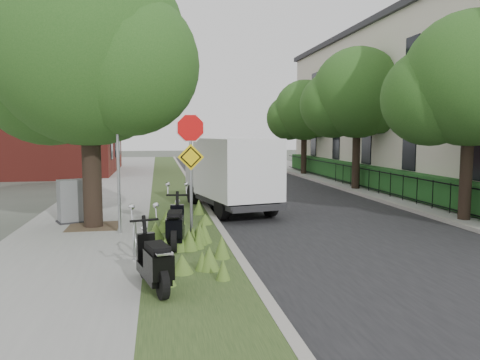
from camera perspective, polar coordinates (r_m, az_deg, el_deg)
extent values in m
plane|color=#4C5147|center=(11.25, 1.52, -8.38)|extent=(120.00, 120.00, 0.00)
cube|color=gray|center=(20.96, -15.56, -1.77)|extent=(3.50, 60.00, 0.12)
cube|color=#28401B|center=(20.87, -8.02, -1.65)|extent=(2.00, 60.00, 0.12)
cube|color=#9E9991|center=(20.93, -5.29, -1.58)|extent=(0.20, 60.00, 0.13)
cube|color=black|center=(21.50, 4.05, -1.53)|extent=(7.00, 60.00, 0.01)
cube|color=#9E9991|center=(22.59, 12.70, -1.15)|extent=(0.20, 60.00, 0.13)
cube|color=gray|center=(23.30, 16.56, -1.05)|extent=(3.20, 60.00, 0.12)
cylinder|color=black|center=(13.61, -17.70, 3.87)|extent=(0.52, 0.52, 4.48)
sphere|color=#23521B|center=(13.80, -18.06, 15.22)|extent=(5.40, 5.40, 5.40)
sphere|color=#23521B|center=(14.71, -22.32, 11.82)|extent=(4.05, 4.05, 4.05)
sphere|color=#23521B|center=(12.95, -13.54, 13.57)|extent=(3.78, 3.78, 3.78)
cube|color=#473828|center=(13.86, -17.41, -5.40)|extent=(1.40, 1.40, 0.01)
cylinder|color=#A5A8AD|center=(12.54, -14.65, 2.71)|extent=(0.08, 0.08, 4.00)
torus|color=#A5A8AD|center=(10.35, -12.71, -6.94)|extent=(0.05, 0.77, 0.77)
cube|color=#A5A8AD|center=(10.09, -12.76, -9.39)|extent=(0.06, 0.06, 0.04)
cube|color=#A5A8AD|center=(10.78, -12.58, -8.39)|extent=(0.06, 0.06, 0.04)
cylinder|color=#A5A8AD|center=(11.37, -6.00, 0.04)|extent=(0.07, 0.07, 3.00)
cylinder|color=red|center=(11.28, -6.05, 6.35)|extent=(0.86, 0.03, 0.86)
cylinder|color=white|center=(11.30, -6.06, 6.35)|extent=(0.94, 0.02, 0.94)
cube|color=yellow|center=(11.30, -6.02, 2.80)|extent=(0.64, 0.03, 0.64)
cube|color=black|center=(22.77, 14.39, 1.41)|extent=(0.04, 24.00, 0.04)
cube|color=black|center=(22.85, 14.33, -0.59)|extent=(0.04, 24.00, 0.04)
cylinder|color=black|center=(22.81, 14.36, 0.28)|extent=(0.03, 0.03, 1.00)
cube|color=#1B4C1C|center=(23.10, 15.94, 0.43)|extent=(1.00, 24.00, 1.10)
cube|color=beige|center=(24.83, 23.74, 8.22)|extent=(7.00, 26.00, 8.00)
cube|color=#2D2D33|center=(25.35, 24.13, 17.39)|extent=(7.40, 26.40, 0.30)
cube|color=#2D2D33|center=(23.08, 16.31, 9.44)|extent=(0.25, 26.00, 0.60)
cube|color=maroon|center=(33.52, -22.78, 7.52)|extent=(9.00, 10.00, 8.00)
cube|color=#9E9991|center=(33.92, -23.07, 14.45)|extent=(9.40, 10.40, 0.40)
cylinder|color=black|center=(15.67, 25.92, 2.55)|extent=(0.36, 0.36, 3.81)
sphere|color=#23521B|center=(15.73, 26.30, 10.99)|extent=(4.00, 4.00, 4.00)
sphere|color=#23521B|center=(15.69, 22.22, 9.34)|extent=(3.00, 3.00, 3.00)
cylinder|color=black|center=(22.64, 13.99, 4.09)|extent=(0.36, 0.36, 4.03)
sphere|color=#23521B|center=(22.70, 14.15, 10.28)|extent=(4.20, 4.20, 4.20)
sphere|color=#23521B|center=(22.89, 11.28, 8.99)|extent=(3.15, 3.15, 3.15)
sphere|color=#23521B|center=(22.55, 16.64, 9.17)|extent=(2.94, 2.94, 2.94)
cylinder|color=black|center=(30.13, 7.80, 4.24)|extent=(0.36, 0.36, 3.64)
sphere|color=#23521B|center=(30.15, 7.86, 8.44)|extent=(3.80, 3.80, 3.80)
sphere|color=#23521B|center=(30.43, 5.97, 7.55)|extent=(2.85, 2.85, 2.85)
sphere|color=#23521B|center=(29.93, 9.52, 7.71)|extent=(2.66, 2.66, 2.66)
cylinder|color=black|center=(8.84, -11.58, -9.95)|extent=(0.25, 0.53, 0.52)
cylinder|color=black|center=(7.69, -9.44, -12.32)|extent=(0.25, 0.53, 0.52)
cube|color=black|center=(8.21, -10.51, -11.02)|extent=(0.62, 1.19, 0.18)
cube|color=black|center=(7.82, -9.90, -10.05)|extent=(0.51, 0.71, 0.40)
cube|color=black|center=(7.80, -10.03, -8.13)|extent=(0.44, 0.65, 0.12)
cylinder|color=black|center=(11.75, -7.58, -5.87)|extent=(0.18, 0.55, 0.54)
cylinder|color=black|center=(10.51, -8.01, -7.29)|extent=(0.18, 0.55, 0.54)
cube|color=black|center=(11.08, -7.81, -6.49)|extent=(0.47, 1.21, 0.19)
cube|color=black|center=(10.67, -7.95, -5.61)|extent=(0.44, 0.70, 0.41)
cube|color=black|center=(10.67, -7.95, -4.15)|extent=(0.37, 0.65, 0.12)
cube|color=#262628|center=(16.25, -1.10, -2.31)|extent=(2.80, 5.02, 0.16)
cube|color=#B7BABC|center=(17.87, -3.28, 0.88)|extent=(2.07, 1.63, 1.43)
cube|color=white|center=(15.68, -0.44, 1.50)|extent=(2.67, 3.75, 1.97)
cube|color=#262628|center=(14.74, -19.55, -4.74)|extent=(1.11, 0.95, 0.04)
cube|color=slate|center=(14.64, -19.63, -2.41)|extent=(0.98, 0.81, 1.26)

